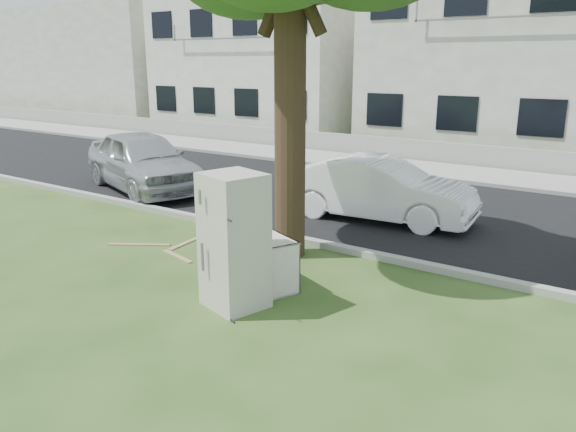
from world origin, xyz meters
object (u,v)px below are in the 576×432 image
Objects in this scene: cabinet at (265,262)px; car_left at (143,161)px; car_center at (379,189)px; fridge at (234,241)px.

cabinet is 0.22× the size of car_left.
cabinet is 7.64m from car_left.
cabinet is 0.25× the size of car_center.
fridge is 0.41× the size of car_left.
fridge is at bearing -61.88° from cabinet.
fridge is 0.95m from cabinet.
car_left reaches higher than cabinet.
car_center is at bearing 109.15° from fridge.
car_center is (-0.32, 5.22, -0.27)m from fridge.
car_center is 0.89× the size of car_left.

